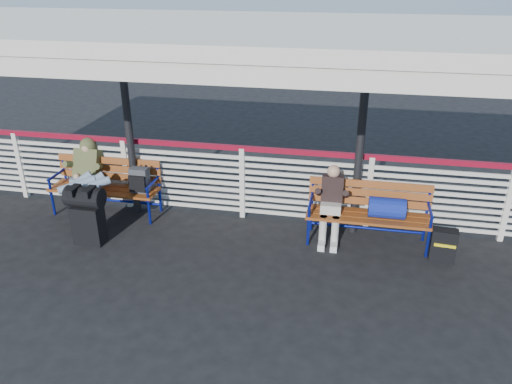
% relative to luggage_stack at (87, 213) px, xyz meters
% --- Properties ---
extents(ground, '(60.00, 60.00, 0.00)m').
position_rel_luggage_stack_xyz_m(ground, '(2.06, -0.63, -0.49)').
color(ground, black).
rests_on(ground, ground).
extents(fence, '(12.08, 0.08, 1.24)m').
position_rel_luggage_stack_xyz_m(fence, '(2.06, 1.27, 0.17)').
color(fence, silver).
rests_on(fence, ground).
extents(canopy, '(12.60, 3.60, 3.16)m').
position_rel_luggage_stack_xyz_m(canopy, '(2.06, 0.24, 2.55)').
color(canopy, silver).
rests_on(canopy, ground).
extents(luggage_stack, '(0.55, 0.31, 0.90)m').
position_rel_luggage_stack_xyz_m(luggage_stack, '(0.00, 0.00, 0.00)').
color(luggage_stack, black).
rests_on(luggage_stack, ground).
extents(bench_left, '(1.80, 0.56, 0.92)m').
position_rel_luggage_stack_xyz_m(bench_left, '(-0.04, 1.01, 0.09)').
color(bench_left, '#A34A1F').
rests_on(bench_left, ground).
extents(bench_right, '(1.80, 0.56, 0.92)m').
position_rel_luggage_stack_xyz_m(bench_right, '(4.16, 0.83, 0.09)').
color(bench_right, '#A34A1F').
rests_on(bench_right, ground).
extents(traveler_man, '(0.94, 1.56, 0.77)m').
position_rel_luggage_stack_xyz_m(traveler_man, '(-0.35, 0.65, 0.24)').
color(traveler_man, '#869BB4').
rests_on(traveler_man, ground).
extents(companion_person, '(0.32, 0.66, 1.15)m').
position_rel_luggage_stack_xyz_m(companion_person, '(3.51, 0.82, 0.10)').
color(companion_person, beige).
rests_on(companion_person, ground).
extents(suitcase_side, '(0.36, 0.24, 0.48)m').
position_rel_luggage_stack_xyz_m(suitcase_side, '(5.11, 0.52, -0.25)').
color(suitcase_side, black).
rests_on(suitcase_side, ground).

